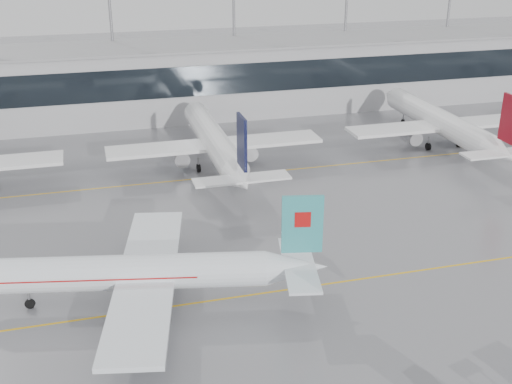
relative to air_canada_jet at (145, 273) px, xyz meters
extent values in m
plane|color=gray|center=(13.15, -0.94, -3.20)|extent=(320.00, 320.00, 0.00)
cube|color=#ECB013|center=(13.15, -0.94, -3.19)|extent=(120.00, 0.25, 0.01)
cube|color=#ECB013|center=(13.15, 29.06, -3.19)|extent=(120.00, 0.25, 0.01)
cube|color=#A3A3A7|center=(13.15, 61.06, 2.80)|extent=(180.00, 15.00, 12.00)
cube|color=black|center=(13.15, 53.51, 4.30)|extent=(180.00, 0.20, 5.00)
cube|color=gray|center=(13.15, 61.06, 9.00)|extent=(182.00, 16.00, 0.40)
cylinder|color=gray|center=(2.15, 67.06, 7.80)|extent=(0.50, 0.50, 22.00)
cylinder|color=gray|center=(24.15, 67.06, 7.80)|extent=(0.50, 0.50, 22.00)
cylinder|color=gray|center=(46.15, 67.06, 7.80)|extent=(0.50, 0.50, 22.00)
cylinder|color=gray|center=(68.15, 67.06, 7.80)|extent=(0.50, 0.50, 22.00)
cylinder|color=white|center=(-1.29, 0.27, 0.12)|extent=(24.01, 7.93, 3.13)
cone|color=white|center=(13.14, -2.73, 0.12)|extent=(6.12, 4.21, 3.13)
cube|color=white|center=(0.18, -0.04, -0.28)|extent=(10.16, 26.33, 0.45)
cube|color=white|center=(13.33, -2.77, 0.42)|extent=(4.77, 10.31, 0.25)
cube|color=teal|center=(13.53, -2.82, 4.35)|extent=(3.60, 1.08, 5.34)
cylinder|color=#99989D|center=(-1.29, -4.63, -1.78)|extent=(3.95, 2.79, 2.10)
cylinder|color=#99989D|center=(0.67, 4.76, -1.78)|extent=(3.95, 2.79, 2.10)
cylinder|color=gray|center=(-10.04, 2.09, -2.10)|extent=(0.20, 0.20, 1.30)
cylinder|color=black|center=(-10.04, 2.09, -2.75)|extent=(0.94, 0.48, 0.90)
cylinder|color=gray|center=(0.63, -2.79, -2.00)|extent=(0.24, 0.24, 1.30)
cylinder|color=black|center=(0.63, -2.79, -2.65)|extent=(1.17, 0.66, 1.10)
cylinder|color=gray|center=(1.69, 2.30, -2.00)|extent=(0.24, 0.24, 1.30)
cylinder|color=black|center=(1.69, 2.30, -2.65)|extent=(1.17, 0.66, 1.10)
cube|color=#B70F0F|center=(13.53, -2.82, 4.88)|extent=(1.46, 0.73, 1.40)
cube|color=#B70F0F|center=(-4.23, 0.88, 0.32)|extent=(18.27, 6.76, 0.12)
cylinder|color=white|center=(13.15, 34.06, 0.60)|extent=(3.59, 27.36, 3.59)
cone|color=white|center=(13.15, 49.74, 0.60)|extent=(3.59, 4.00, 3.59)
cone|color=white|center=(13.15, 17.58, 0.60)|extent=(3.59, 5.60, 3.59)
cube|color=white|center=(13.15, 32.56, 0.20)|extent=(29.64, 5.00, 0.45)
cube|color=white|center=(13.15, 17.38, 0.90)|extent=(11.40, 2.80, 0.25)
cube|color=black|center=(13.15, 17.18, 5.46)|extent=(0.35, 3.60, 6.12)
cylinder|color=#99989D|center=(8.35, 33.06, -1.30)|extent=(2.10, 3.60, 2.10)
cylinder|color=#99989D|center=(17.95, 33.06, -1.30)|extent=(2.10, 3.60, 2.10)
cylinder|color=gray|center=(13.15, 44.74, -1.97)|extent=(0.20, 0.20, 1.56)
cylinder|color=black|center=(13.15, 44.74, -2.75)|extent=(0.30, 0.90, 0.90)
cylinder|color=gray|center=(10.55, 31.56, -1.87)|extent=(0.24, 0.24, 1.56)
cylinder|color=black|center=(10.55, 31.56, -2.65)|extent=(0.45, 1.10, 1.10)
cylinder|color=gray|center=(15.75, 31.56, -1.87)|extent=(0.24, 0.24, 1.56)
cylinder|color=black|center=(15.75, 31.56, -2.65)|extent=(0.45, 1.10, 1.10)
cylinder|color=white|center=(48.15, 34.06, 0.60)|extent=(3.59, 27.36, 3.59)
cone|color=white|center=(48.15, 49.74, 0.60)|extent=(3.59, 4.00, 3.59)
cone|color=white|center=(48.15, 17.58, 0.60)|extent=(3.59, 5.60, 3.59)
cube|color=white|center=(48.15, 32.56, 0.20)|extent=(29.64, 5.00, 0.45)
cube|color=white|center=(48.15, 17.38, 0.90)|extent=(11.40, 2.80, 0.25)
cube|color=maroon|center=(48.15, 17.18, 5.46)|extent=(0.35, 3.60, 6.12)
cylinder|color=#99989D|center=(43.35, 33.06, -1.30)|extent=(2.10, 3.60, 2.10)
cylinder|color=#99989D|center=(52.95, 33.06, -1.30)|extent=(2.10, 3.60, 2.10)
cylinder|color=gray|center=(48.15, 44.74, -1.97)|extent=(0.20, 0.20, 1.56)
cylinder|color=black|center=(48.15, 44.74, -2.75)|extent=(0.30, 0.90, 0.90)
cylinder|color=gray|center=(45.55, 31.56, -1.87)|extent=(0.24, 0.24, 1.56)
cylinder|color=black|center=(45.55, 31.56, -2.65)|extent=(0.45, 1.10, 1.10)
cylinder|color=gray|center=(50.75, 31.56, -1.87)|extent=(0.24, 0.24, 1.56)
cylinder|color=black|center=(50.75, 31.56, -2.65)|extent=(0.45, 1.10, 1.10)
camera|label=1|loc=(-3.40, -49.92, 28.32)|focal=45.00mm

